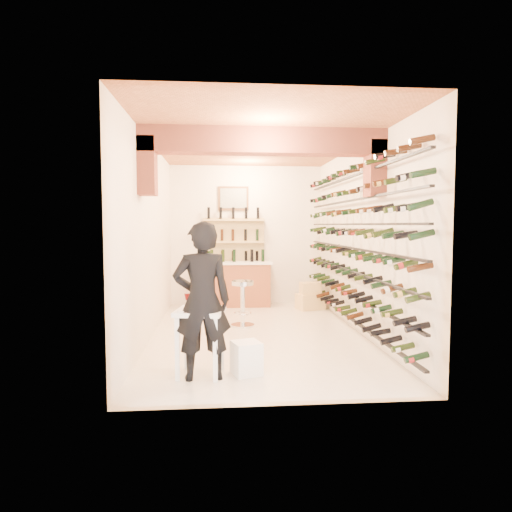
{
  "coord_description": "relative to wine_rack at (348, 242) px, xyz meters",
  "views": [
    {
      "loc": [
        -0.65,
        -7.39,
        1.84
      ],
      "look_at": [
        0.0,
        0.3,
        1.3
      ],
      "focal_mm": 31.3,
      "sensor_mm": 36.0,
      "label": 1
    }
  ],
  "objects": [
    {
      "name": "person",
      "position": [
        -2.38,
        -2.14,
        -0.61
      ],
      "size": [
        0.74,
        0.53,
        1.88
      ],
      "primitive_type": "imported",
      "rotation": [
        0.0,
        0.0,
        3.26
      ],
      "color": "black",
      "rests_on": "ground"
    },
    {
      "name": "back_counter",
      "position": [
        -1.83,
        2.65,
        -1.02
      ],
      "size": [
        1.7,
        0.62,
        1.29
      ],
      "color": "#98522F",
      "rests_on": "ground"
    },
    {
      "name": "ground",
      "position": [
        -1.53,
        0.0,
        -1.55
      ],
      "size": [
        6.0,
        6.0,
        0.0
      ],
      "primitive_type": "plane",
      "color": "silver",
      "rests_on": "ground"
    },
    {
      "name": "wine_rack",
      "position": [
        0.0,
        0.0,
        0.0
      ],
      "size": [
        0.32,
        5.7,
        2.56
      ],
      "color": "black",
      "rests_on": "ground"
    },
    {
      "name": "chrome_barstool",
      "position": [
        -1.75,
        0.61,
        -1.07
      ],
      "size": [
        0.43,
        0.43,
        0.83
      ],
      "rotation": [
        0.0,
        0.0,
        -0.08
      ],
      "color": "silver",
      "rests_on": "ground"
    },
    {
      "name": "back_shelving",
      "position": [
        -1.83,
        2.89,
        -0.38
      ],
      "size": [
        1.4,
        0.31,
        2.73
      ],
      "color": "tan",
      "rests_on": "ground"
    },
    {
      "name": "tasting_table",
      "position": [
        -2.41,
        -1.98,
        -0.88
      ],
      "size": [
        0.65,
        0.65,
        0.99
      ],
      "rotation": [
        0.0,
        0.0,
        -0.17
      ],
      "color": "white",
      "rests_on": "ground"
    },
    {
      "name": "white_stool",
      "position": [
        -1.84,
        -2.01,
        -1.35
      ],
      "size": [
        0.41,
        0.41,
        0.4
      ],
      "primitive_type": "cube",
      "rotation": [
        0.0,
        0.0,
        0.31
      ],
      "color": "white",
      "rests_on": "ground"
    },
    {
      "name": "crate_upper",
      "position": [
        -0.19,
        2.12,
        -1.09
      ],
      "size": [
        0.46,
        0.34,
        0.25
      ],
      "primitive_type": "cube",
      "rotation": [
        0.0,
        0.0,
        0.12
      ],
      "color": "#E0BF7B",
      "rests_on": "crate_lower"
    },
    {
      "name": "room_shell",
      "position": [
        -1.53,
        -0.26,
        0.7
      ],
      "size": [
        3.52,
        6.02,
        3.21
      ],
      "color": "#F0E4D0",
      "rests_on": "ground"
    },
    {
      "name": "crate_lower",
      "position": [
        -0.19,
        2.12,
        -1.38
      ],
      "size": [
        0.65,
        0.54,
        0.34
      ],
      "primitive_type": "cube",
      "rotation": [
        0.0,
        0.0,
        0.28
      ],
      "color": "#E0BF7B",
      "rests_on": "ground"
    }
  ]
}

